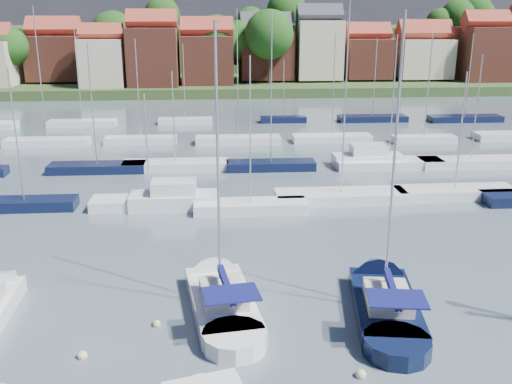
{
  "coord_description": "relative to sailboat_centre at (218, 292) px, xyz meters",
  "views": [
    {
      "loc": [
        -2.06,
        -23.34,
        14.56
      ],
      "look_at": [
        0.72,
        14.0,
        3.02
      ],
      "focal_mm": 40.0,
      "sensor_mm": 36.0,
      "label": 1
    }
  ],
  "objects": [
    {
      "name": "buoy_e",
      "position": [
        8.11,
        1.65,
        -0.35
      ],
      "size": [
        0.55,
        0.55,
        0.55
      ],
      "primitive_type": "sphere",
      "color": "beige",
      "rests_on": "ground"
    },
    {
      "name": "far_shore_town",
      "position": [
        4.27,
        128.11,
        4.25
      ],
      "size": [
        212.46,
        90.0,
        22.27
      ],
      "color": "#354F27",
      "rests_on": "ground"
    },
    {
      "name": "ground",
      "position": [
        2.04,
        35.44,
        -0.35
      ],
      "size": [
        260.0,
        260.0,
        0.0
      ],
      "primitive_type": "plane",
      "color": "#3F4B56",
      "rests_on": "ground"
    },
    {
      "name": "sailboat_centre",
      "position": [
        0.0,
        0.0,
        0.0
      ],
      "size": [
        4.63,
        11.85,
        15.68
      ],
      "rotation": [
        0.0,
        0.0,
        1.71
      ],
      "color": "silver",
      "rests_on": "ground"
    },
    {
      "name": "buoy_g",
      "position": [
        -3.05,
        -2.74,
        -0.35
      ],
      "size": [
        0.41,
        0.41,
        0.41
      ],
      "primitive_type": "sphere",
      "color": "beige",
      "rests_on": "ground"
    },
    {
      "name": "marina_field",
      "position": [
        3.95,
        30.59,
        0.08
      ],
      "size": [
        79.62,
        41.41,
        15.93
      ],
      "color": "silver",
      "rests_on": "ground"
    },
    {
      "name": "buoy_d",
      "position": [
        5.94,
        -7.58,
        -0.35
      ],
      "size": [
        0.47,
        0.47,
        0.47
      ],
      "primitive_type": "sphere",
      "color": "beige",
      "rests_on": "ground"
    },
    {
      "name": "buoy_c",
      "position": [
        -6.11,
        -5.27,
        -0.35
      ],
      "size": [
        0.46,
        0.46,
        0.46
      ],
      "primitive_type": "sphere",
      "color": "beige",
      "rests_on": "ground"
    },
    {
      "name": "sailboat_navy",
      "position": [
        8.72,
        -0.98,
        0.0
      ],
      "size": [
        4.8,
        12.0,
        16.16
      ],
      "rotation": [
        0.0,
        0.0,
        1.42
      ],
      "color": "black",
      "rests_on": "ground"
    }
  ]
}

